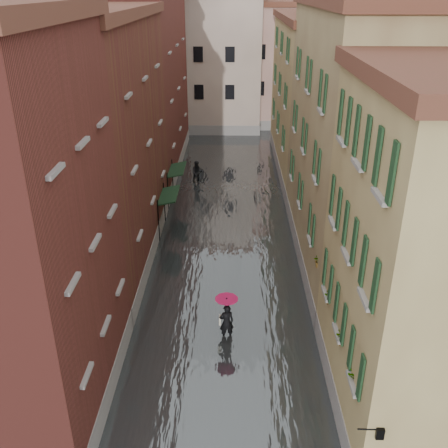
{
  "coord_description": "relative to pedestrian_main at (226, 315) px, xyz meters",
  "views": [
    {
      "loc": [
        0.35,
        -15.73,
        13.82
      ],
      "look_at": [
        -0.07,
        6.89,
        3.0
      ],
      "focal_mm": 40.0,
      "sensor_mm": 36.0,
      "label": 1
    }
  ],
  "objects": [
    {
      "name": "building_left_far",
      "position": [
        -7.13,
        22.37,
        5.74
      ],
      "size": [
        6.0,
        16.0,
        14.0
      ],
      "primitive_type": "cube",
      "color": "maroon",
      "rests_on": "ground"
    },
    {
      "name": "pedestrian_far",
      "position": [
        -2.5,
        18.7,
        -0.35
      ],
      "size": [
        1.01,
        0.85,
        1.83
      ],
      "primitive_type": "imported",
      "rotation": [
        0.0,
        0.0,
        0.19
      ],
      "color": "black",
      "rests_on": "ground"
    },
    {
      "name": "building_right_mid",
      "position": [
        6.87,
        7.37,
        5.24
      ],
      "size": [
        6.0,
        14.0,
        13.0
      ],
      "primitive_type": "cube",
      "color": "tan",
      "rests_on": "ground"
    },
    {
      "name": "pedestrian_main",
      "position": [
        0.0,
        0.0,
        0.0
      ],
      "size": [
        0.99,
        0.99,
        2.06
      ],
      "color": "black",
      "rests_on": "ground"
    },
    {
      "name": "wall_lantern",
      "position": [
        4.2,
        -7.63,
        1.75
      ],
      "size": [
        0.71,
        0.22,
        0.35
      ],
      "color": "black",
      "rests_on": "ground"
    },
    {
      "name": "building_right_near",
      "position": [
        6.87,
        -3.63,
        4.49
      ],
      "size": [
        6.0,
        8.0,
        11.5
      ],
      "primitive_type": "cube",
      "color": "olive",
      "rests_on": "ground"
    },
    {
      "name": "building_left_mid",
      "position": [
        -7.13,
        7.37,
        4.99
      ],
      "size": [
        6.0,
        14.0,
        12.5
      ],
      "primitive_type": "cube",
      "color": "#57301B",
      "rests_on": "ground"
    },
    {
      "name": "window_planters",
      "position": [
        3.99,
        -2.48,
        2.25
      ],
      "size": [
        0.59,
        7.84,
        0.84
      ],
      "color": "maroon",
      "rests_on": "ground"
    },
    {
      "name": "awning_near",
      "position": [
        -3.62,
        10.15,
        1.2
      ],
      "size": [
        1.09,
        2.77,
        2.8
      ],
      "color": "black",
      "rests_on": "ground"
    },
    {
      "name": "building_end_cream",
      "position": [
        -3.13,
        36.37,
        5.24
      ],
      "size": [
        12.0,
        9.0,
        13.0
      ],
      "primitive_type": "cube",
      "color": "beige",
      "rests_on": "ground"
    },
    {
      "name": "ground",
      "position": [
        -0.13,
        -1.63,
        -1.26
      ],
      "size": [
        120.0,
        120.0,
        0.0
      ],
      "primitive_type": "plane",
      "color": "slate",
      "rests_on": "ground"
    },
    {
      "name": "awning_far",
      "position": [
        -3.62,
        14.75,
        1.2
      ],
      "size": [
        1.09,
        2.84,
        2.8
      ],
      "color": "black",
      "rests_on": "ground"
    },
    {
      "name": "floodwater",
      "position": [
        -0.13,
        11.37,
        -1.16
      ],
      "size": [
        10.0,
        60.0,
        0.2
      ],
      "primitive_type": "cube",
      "color": "#404547",
      "rests_on": "ground"
    },
    {
      "name": "building_right_far",
      "position": [
        6.87,
        22.37,
        4.49
      ],
      "size": [
        6.0,
        16.0,
        11.5
      ],
      "primitive_type": "cube",
      "color": "olive",
      "rests_on": "ground"
    },
    {
      "name": "building_end_pink",
      "position": [
        5.87,
        38.37,
        4.74
      ],
      "size": [
        10.0,
        9.0,
        12.0
      ],
      "primitive_type": "cube",
      "color": "#CCA18F",
      "rests_on": "ground"
    }
  ]
}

